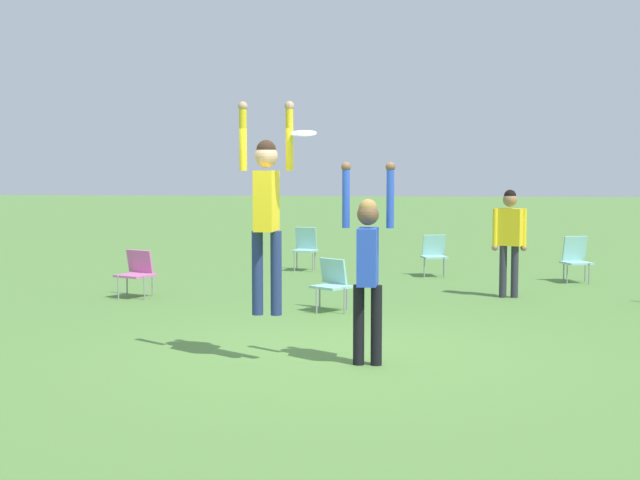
% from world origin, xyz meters
% --- Properties ---
extents(ground_plane, '(120.00, 120.00, 0.00)m').
position_xyz_m(ground_plane, '(0.00, 0.00, 0.00)').
color(ground_plane, '#56843D').
extents(person_jumping, '(0.60, 0.46, 2.28)m').
position_xyz_m(person_jumping, '(-0.59, -0.34, 1.73)').
color(person_jumping, navy).
rests_on(person_jumping, ground_plane).
extents(person_defending, '(0.57, 0.42, 2.15)m').
position_xyz_m(person_defending, '(0.49, -0.37, 1.14)').
color(person_defending, black).
rests_on(person_defending, ground_plane).
extents(frisbee, '(0.27, 0.27, 0.07)m').
position_xyz_m(frisbee, '(-0.18, -0.44, 2.44)').
color(frisbee, white).
extents(camping_chair_0, '(0.54, 0.58, 0.80)m').
position_xyz_m(camping_chair_0, '(1.31, 7.65, 0.47)').
color(camping_chair_0, gray).
rests_on(camping_chair_0, ground_plane).
extents(camping_chair_1, '(0.67, 0.72, 0.76)m').
position_xyz_m(camping_chair_1, '(-3.53, 4.27, 0.44)').
color(camping_chair_1, gray).
rests_on(camping_chair_1, ground_plane).
extents(camping_chair_3, '(0.67, 0.74, 0.76)m').
position_xyz_m(camping_chair_3, '(-0.24, 3.21, 0.44)').
color(camping_chair_3, gray).
rests_on(camping_chair_3, ground_plane).
extents(camping_chair_4, '(0.53, 0.57, 0.88)m').
position_xyz_m(camping_chair_4, '(-1.31, 8.39, 0.52)').
color(camping_chair_4, gray).
rests_on(camping_chair_4, ground_plane).
extents(camping_chair_5, '(0.59, 0.63, 0.84)m').
position_xyz_m(camping_chair_5, '(3.88, 7.03, 0.47)').
color(camping_chair_5, gray).
rests_on(camping_chair_5, ground_plane).
extents(person_spectator_near, '(0.56, 0.36, 1.75)m').
position_xyz_m(person_spectator_near, '(2.47, 4.88, 1.05)').
color(person_spectator_near, '#2D2D38').
rests_on(person_spectator_near, ground_plane).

